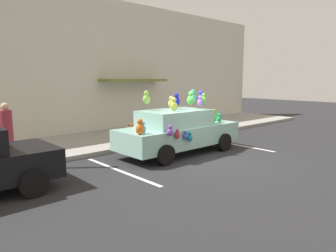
{
  "coord_description": "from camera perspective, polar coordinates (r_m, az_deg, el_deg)",
  "views": [
    {
      "loc": [
        -7.52,
        -6.26,
        2.6
      ],
      "look_at": [
        0.07,
        2.05,
        0.9
      ],
      "focal_mm": 33.26,
      "sensor_mm": 36.0,
      "label": 1
    }
  ],
  "objects": [
    {
      "name": "teddy_bear_on_sidewalk",
      "position": [
        12.41,
        -6.85,
        -1.27
      ],
      "size": [
        0.38,
        0.32,
        0.73
      ],
      "color": "brown",
      "rests_on": "sidewalk"
    },
    {
      "name": "storefront_building",
      "position": [
        15.39,
        -13.28,
        10.57
      ],
      "size": [
        24.0,
        1.25,
        6.4
      ],
      "color": "beige",
      "rests_on": "ground"
    },
    {
      "name": "parking_stripe_front",
      "position": [
        12.81,
        11.99,
        -3.29
      ],
      "size": [
        0.12,
        3.6,
        0.01
      ],
      "primitive_type": "cube",
      "color": "silver",
      "rests_on": "ground"
    },
    {
      "name": "sidewalk",
      "position": [
        13.78,
        -8.53,
        -2.07
      ],
      "size": [
        24.0,
        4.0,
        0.15
      ],
      "primitive_type": "cube",
      "color": "gray",
      "rests_on": "ground"
    },
    {
      "name": "parking_stripe_rear",
      "position": [
        9.07,
        -8.74,
        -8.14
      ],
      "size": [
        0.12,
        3.6,
        0.01
      ],
      "primitive_type": "cube",
      "color": "silver",
      "rests_on": "ground"
    },
    {
      "name": "plush_covered_car",
      "position": [
        10.92,
        1.93,
        -0.8
      ],
      "size": [
        4.65,
        1.98,
        2.24
      ],
      "color": "#8DBDB0",
      "rests_on": "ground"
    },
    {
      "name": "ground_plane",
      "position": [
        10.13,
        7.6,
        -6.36
      ],
      "size": [
        60.0,
        60.0,
        0.0
      ],
      "primitive_type": "plane",
      "color": "#262628"
    },
    {
      "name": "pedestrian_near_shopfront",
      "position": [
        11.03,
        -27.44,
        -1.0
      ],
      "size": [
        0.37,
        0.37,
        1.73
      ],
      "color": "maroon",
      "rests_on": "sidewalk"
    }
  ]
}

